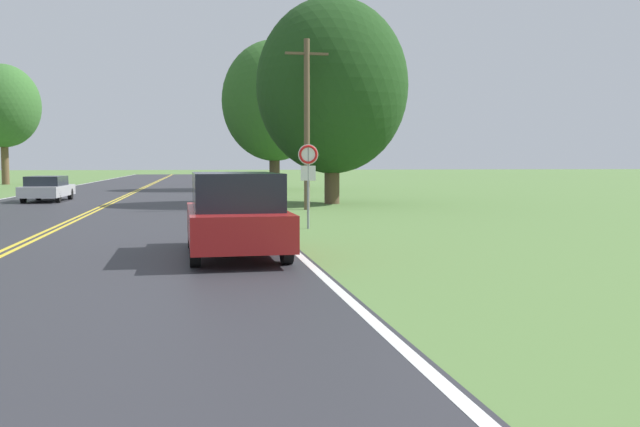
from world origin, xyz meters
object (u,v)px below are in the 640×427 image
at_px(traffic_sign, 308,165).
at_px(tree_mid_treeline, 332,86).
at_px(tree_right_cluster, 3,106).
at_px(car_red_suv_nearest, 235,212).
at_px(car_silver_sedan_mid_near, 47,188).
at_px(tree_behind_sign, 274,101).

height_order(traffic_sign, tree_mid_treeline, tree_mid_treeline).
xyz_separation_m(tree_right_cluster, car_red_suv_nearest, (17.97, -51.67, -6.18)).
height_order(traffic_sign, car_red_suv_nearest, traffic_sign).
relative_size(tree_mid_treeline, car_red_suv_nearest, 2.04).
height_order(tree_right_cluster, car_silver_sedan_mid_near, tree_right_cluster).
bearing_deg(car_silver_sedan_mid_near, tree_right_cluster, 18.90).
bearing_deg(tree_right_cluster, car_red_suv_nearest, -70.83).
relative_size(traffic_sign, car_silver_sedan_mid_near, 0.51).
relative_size(tree_behind_sign, tree_mid_treeline, 1.11).
distance_m(traffic_sign, car_silver_sedan_mid_near, 19.75).
relative_size(traffic_sign, car_red_suv_nearest, 0.52).
bearing_deg(traffic_sign, car_silver_sedan_mid_near, 122.89).
distance_m(car_red_suv_nearest, car_silver_sedan_mid_near, 23.51).
height_order(traffic_sign, tree_behind_sign, tree_behind_sign).
xyz_separation_m(tree_mid_treeline, car_silver_sedan_mid_near, (-13.83, 4.50, -4.89)).
distance_m(tree_behind_sign, car_silver_sedan_mid_near, 19.33).
height_order(traffic_sign, car_silver_sedan_mid_near, traffic_sign).
distance_m(traffic_sign, tree_right_cluster, 50.79).
bearing_deg(tree_right_cluster, traffic_sign, -66.16).
xyz_separation_m(tree_behind_sign, car_red_suv_nearest, (-4.81, -35.05, -5.51)).
bearing_deg(tree_mid_treeline, car_red_suv_nearest, -107.67).
bearing_deg(tree_mid_treeline, tree_right_cluster, 124.57).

